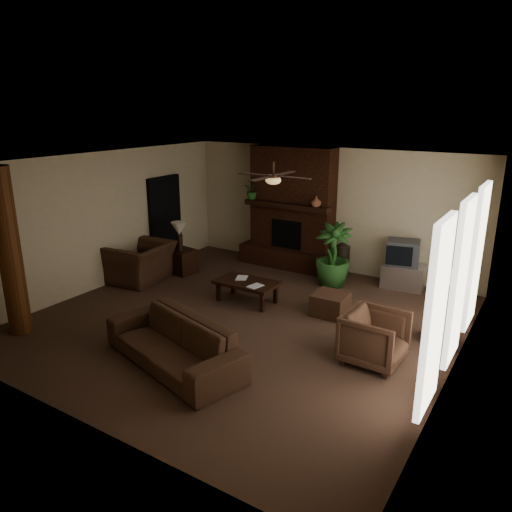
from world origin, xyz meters
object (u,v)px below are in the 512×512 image
Objects in this scene: floor_plant at (332,268)px; armchair_right at (375,335)px; lamp_left at (179,231)px; ottoman at (330,304)px; side_table_left at (183,261)px; lamp_right at (447,283)px; armchair_left at (140,256)px; floor_vase at (342,258)px; coffee_table at (247,284)px; tv_stand at (403,276)px; log_column at (10,253)px; side_table_right at (442,325)px; sofa at (173,335)px.

armchair_right is at bearing -55.38° from floor_plant.
ottoman is at bearing -4.45° from lamp_left.
side_table_left is at bearing 58.83° from lamp_left.
lamp_left reaches higher than floor_plant.
lamp_right reaches higher than side_table_left.
floor_vase is at bearing 119.17° from armchair_left.
coffee_table is at bearing -168.83° from ottoman.
lamp_left is at bearing 74.71° from armchair_right.
floor_vase is at bearing 68.21° from coffee_table.
tv_stand is at bearing 70.83° from ottoman.
coffee_table is 0.89× the size of floor_plant.
coffee_table is 2.59m from floor_vase.
floor_vase is (3.58, 2.61, -0.13)m from armchair_left.
ottoman is at bearing -5.22° from side_table_left.
log_column reaches higher than side_table_left.
side_table_right is at bearing 29.51° from log_column.
ottoman is 3.82m from side_table_left.
floor_vase is at bearing 31.67° from armchair_right.
armchair_left is 1.66× the size of floor_vase.
armchair_right reaches higher than coffee_table.
side_table_left is at bearing 84.90° from log_column.
ottoman is at bearing 39.95° from log_column.
log_column is 3.13m from sofa.
floor_plant is 3.38m from side_table_left.
tv_stand is (2.34, 2.40, -0.12)m from coffee_table.
ottoman is 3.92m from lamp_left.
lamp_right reaches higher than armchair_left.
armchair_left is 5.56m from armchair_right.
floor_plant is (-1.33, -0.66, 0.13)m from tv_stand.
armchair_right reaches higher than side_table_right.
side_table_left is 5.77m from side_table_right.
armchair_right is 3.04m from coffee_table.
floor_vase reaches higher than floor_plant.
tv_stand is at bearing 11.04° from armchair_right.
armchair_right is 3.87m from floor_vase.
floor_plant is 2.94m from side_table_right.
tv_stand is 1.10× the size of floor_vase.
floor_plant reaches higher than side_table_left.
lamp_left is (-3.23, -1.13, 0.63)m from floor_plant.
floor_plant is at bearing 19.28° from lamp_left.
side_table_right is at bearing -29.35° from floor_plant.
armchair_right is 1.45m from side_table_right.
side_table_left is (-3.14, -1.74, -0.16)m from floor_vase.
log_column reaches higher than armchair_left.
lamp_left reaches higher than coffee_table.
log_column is 5.53m from ottoman.
side_table_left is (-4.52, -1.74, 0.03)m from tv_stand.
tv_stand is 1.55× the size of side_table_left.
armchair_right is 1.59× the size of side_table_right.
side_table_left and side_table_right have the same top height.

